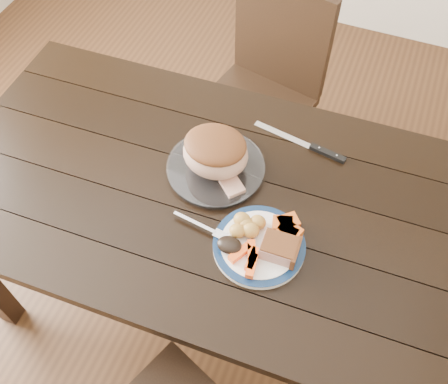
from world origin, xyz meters
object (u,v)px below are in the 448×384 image
at_px(serving_platter, 216,169).
at_px(roast_joint, 215,153).
at_px(chair_far, 264,85).
at_px(fork, 205,228).
at_px(carving_knife, 316,148).
at_px(dining_table, 203,206).
at_px(pork_slice, 279,248).
at_px(dinner_plate, 259,246).

height_order(serving_platter, roast_joint, roast_joint).
height_order(chair_far, fork, chair_far).
xyz_separation_m(fork, carving_knife, (0.21, 0.41, -0.01)).
xyz_separation_m(dining_table, pork_slice, (0.28, -0.13, 0.13)).
bearing_deg(serving_platter, dinner_plate, -44.00).
xyz_separation_m(dining_table, carving_knife, (0.28, 0.27, 0.10)).
bearing_deg(chair_far, pork_slice, 122.91).
bearing_deg(chair_far, carving_knife, 137.01).
bearing_deg(pork_slice, carving_knife, 90.74).
height_order(serving_platter, carving_knife, serving_platter).
bearing_deg(roast_joint, fork, -75.57).
distance_m(serving_platter, roast_joint, 0.07).
distance_m(dining_table, pork_slice, 0.34).
xyz_separation_m(serving_platter, pork_slice, (0.27, -0.21, 0.03)).
bearing_deg(dinner_plate, pork_slice, -4.76).
distance_m(dinner_plate, pork_slice, 0.07).
xyz_separation_m(serving_platter, roast_joint, (0.00, 0.00, 0.07)).
bearing_deg(roast_joint, pork_slice, -37.94).
bearing_deg(chair_far, serving_platter, 106.98).
xyz_separation_m(chair_far, dinner_plate, (0.26, -0.86, 0.23)).
distance_m(serving_platter, fork, 0.22).
bearing_deg(dining_table, carving_knife, 44.60).
distance_m(dinner_plate, serving_platter, 0.30).
relative_size(pork_slice, roast_joint, 0.49).
relative_size(dining_table, roast_joint, 8.20).
bearing_deg(pork_slice, serving_platter, 142.06).
relative_size(chair_far, dinner_plate, 3.62).
xyz_separation_m(pork_slice, roast_joint, (-0.27, 0.21, 0.04)).
relative_size(dining_table, serving_platter, 5.53).
bearing_deg(fork, pork_slice, 8.29).
relative_size(fork, carving_knife, 0.56).
height_order(dinner_plate, pork_slice, pork_slice).
height_order(serving_platter, fork, fork).
xyz_separation_m(serving_platter, fork, (0.06, -0.21, 0.01)).
relative_size(dining_table, dinner_plate, 6.33).
height_order(dining_table, chair_far, chair_far).
distance_m(serving_platter, carving_knife, 0.33).
bearing_deg(serving_platter, carving_knife, 36.21).
bearing_deg(dining_table, roast_joint, 80.80).
distance_m(dining_table, fork, 0.19).
bearing_deg(dinner_plate, chair_far, 107.05).
height_order(serving_platter, pork_slice, pork_slice).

